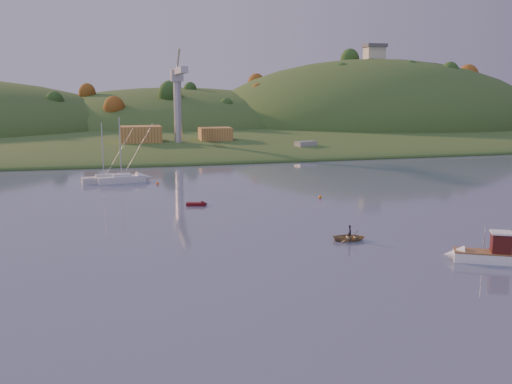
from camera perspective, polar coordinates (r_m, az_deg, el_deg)
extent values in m
plane|color=#39495E|center=(44.24, 6.72, -12.81)|extent=(500.00, 500.00, 0.00)
cube|color=#334C1E|center=(269.01, -10.66, 6.40)|extent=(620.00, 220.00, 1.50)
ellipsoid|color=#334C1E|center=(204.31, -9.63, 5.26)|extent=(640.00, 150.00, 7.00)
ellipsoid|color=#334C1E|center=(249.86, -8.10, 6.19)|extent=(140.00, 120.00, 36.00)
ellipsoid|color=#334C1E|center=(258.07, 11.50, 6.22)|extent=(150.00, 130.00, 60.00)
cube|color=beige|center=(257.94, 11.76, 13.43)|extent=(8.00, 6.00, 5.00)
cube|color=#595960|center=(258.15, 11.79, 14.14)|extent=(9.00, 7.00, 1.50)
cube|color=slate|center=(162.04, -6.76, 4.49)|extent=(42.00, 16.00, 2.40)
cube|color=#A26C36|center=(161.67, -11.42, 5.63)|extent=(11.00, 8.00, 4.80)
cube|color=#A26C36|center=(164.88, -4.09, 5.75)|extent=(9.00, 7.00, 4.00)
cylinder|color=#B7B7BC|center=(159.02, -7.83, 8.05)|extent=(2.20, 2.20, 18.00)
cube|color=#B7B7BC|center=(158.96, -7.91, 11.47)|extent=(3.20, 3.20, 3.20)
cube|color=#B7B7BC|center=(150.04, -7.56, 11.94)|extent=(1.80, 18.00, 1.60)
cube|color=#B7B7BC|center=(163.95, -8.10, 11.77)|extent=(1.80, 10.00, 1.60)
cube|color=white|center=(62.55, 21.75, -6.04)|extent=(6.00, 4.42, 1.02)
cone|color=white|center=(62.18, 19.14, -5.97)|extent=(2.71, 2.73, 2.05)
cube|color=brown|center=(62.41, 21.78, -5.57)|extent=(6.02, 4.46, 0.14)
cube|color=#471410|center=(62.42, 23.29, -4.72)|extent=(2.40, 2.35, 2.05)
cube|color=white|center=(62.16, 23.37, -3.76)|extent=(2.71, 2.66, 0.17)
cylinder|color=silver|center=(62.07, 21.87, -4.37)|extent=(0.10, 0.10, 2.73)
cube|color=silver|center=(110.59, -14.95, 1.21)|extent=(8.39, 3.97, 1.11)
cube|color=silver|center=(110.51, -14.97, 1.52)|extent=(3.33, 2.38, 0.71)
cylinder|color=silver|center=(109.89, -15.09, 4.10)|extent=(0.18, 0.18, 10.09)
cylinder|color=silver|center=(110.47, -14.97, 1.65)|extent=(3.19, 0.76, 0.12)
cylinder|color=silver|center=(110.45, -14.97, 1.70)|extent=(2.84, 0.91, 0.36)
cube|color=white|center=(109.78, -13.30, 1.25)|extent=(9.12, 4.34, 1.21)
cube|color=white|center=(109.68, -13.31, 1.58)|extent=(3.62, 2.60, 0.77)
cylinder|color=silver|center=(109.02, -13.43, 4.41)|extent=(0.18, 0.18, 10.97)
cylinder|color=silver|center=(109.65, -13.32, 1.71)|extent=(3.46, 0.82, 0.12)
cylinder|color=white|center=(109.63, -13.32, 1.76)|extent=(3.08, 0.97, 0.36)
imported|color=#9B8555|center=(66.97, 9.36, -4.49)|extent=(4.02, 3.09, 0.77)
imported|color=black|center=(66.87, 9.37, -4.16)|extent=(0.45, 0.62, 1.58)
cube|color=#570C10|center=(86.18, -6.07, -1.21)|extent=(2.93, 1.64, 0.46)
cone|color=#570C10|center=(86.09, -5.15, -1.20)|extent=(1.17, 1.28, 1.11)
cube|color=slate|center=(155.09, 4.99, 4.14)|extent=(14.08, 8.67, 1.71)
cube|color=#B7B7BC|center=(154.94, 5.00, 4.66)|extent=(6.29, 4.49, 2.27)
sphere|color=#FF670D|center=(69.41, 22.71, -4.76)|extent=(0.50, 0.50, 0.50)
sphere|color=#FF670D|center=(91.83, 6.42, -0.49)|extent=(0.50, 0.50, 0.50)
sphere|color=#FF670D|center=(105.85, -9.82, 0.85)|extent=(0.50, 0.50, 0.50)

